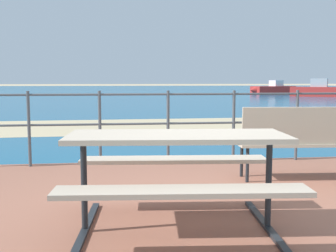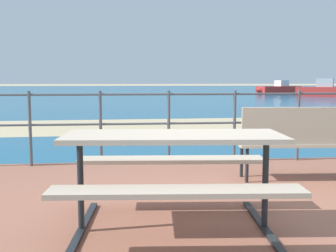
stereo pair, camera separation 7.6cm
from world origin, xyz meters
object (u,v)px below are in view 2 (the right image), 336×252
at_px(park_bench, 307,137).
at_px(picnic_table, 173,157).
at_px(boat_mid, 331,91).
at_px(boat_near, 278,89).

bearing_deg(park_bench, picnic_table, 43.75).
distance_m(picnic_table, boat_mid, 30.37).
distance_m(picnic_table, boat_near, 35.91).
bearing_deg(boat_mid, park_bench, -84.29).
xyz_separation_m(park_bench, boat_near, (11.78, 31.73, -0.18)).
xyz_separation_m(boat_near, boat_mid, (1.46, -6.85, 0.04)).
relative_size(boat_near, boat_mid, 0.99).
relative_size(picnic_table, park_bench, 1.10).
bearing_deg(boat_near, boat_mid, 80.62).
height_order(picnic_table, boat_near, boat_near).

